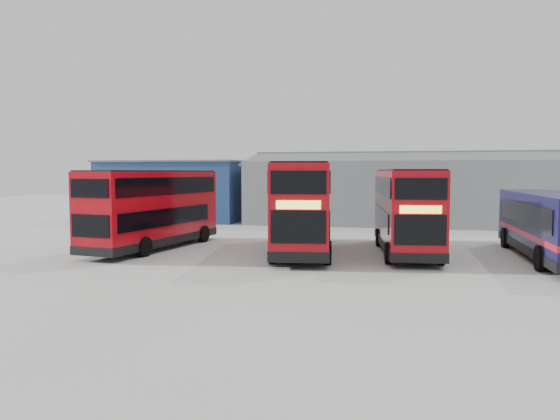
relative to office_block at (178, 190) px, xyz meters
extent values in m
plane|color=#B0B0AA|center=(14.00, -17.99, -2.58)|extent=(120.00, 120.00, 0.00)
cube|color=navy|center=(0.00, 0.01, -0.08)|extent=(12.00, 8.00, 5.00)
cube|color=slate|center=(0.00, 0.01, 2.47)|extent=(12.30, 8.30, 0.15)
cube|color=#4F92E2|center=(0.00, -4.09, 0.42)|extent=(3.96, 0.15, 1.40)
cube|color=gray|center=(22.00, 2.01, -0.08)|extent=(30.00, 12.00, 5.00)
cube|color=slate|center=(22.00, -0.79, 2.67)|extent=(30.50, 6.33, 1.29)
cube|color=slate|center=(22.00, 4.80, 2.67)|extent=(30.50, 6.33, 1.29)
cube|color=#A90912|center=(6.09, -17.66, -0.32)|extent=(3.80, 10.21, 3.85)
cube|color=black|center=(6.09, -17.66, -2.06)|extent=(3.85, 10.26, 0.43)
cube|color=black|center=(7.23, -18.21, -0.77)|extent=(1.28, 8.37, 0.90)
cube|color=black|center=(4.84, -17.86, -0.77)|extent=(1.28, 8.37, 0.90)
cube|color=black|center=(7.28, -17.84, 0.84)|extent=(1.42, 9.31, 0.90)
cube|color=black|center=(4.90, -17.49, 0.84)|extent=(1.42, 9.31, 0.90)
cube|color=black|center=(6.82, -12.71, -0.87)|extent=(2.12, 0.36, 1.28)
cube|color=black|center=(6.82, -12.71, 0.84)|extent=(2.12, 0.36, 0.90)
cube|color=yellow|center=(6.82, -12.70, -0.01)|extent=(1.70, 0.29, 0.33)
cube|color=black|center=(5.36, -22.62, -0.87)|extent=(2.07, 0.35, 1.04)
cube|color=black|center=(5.36, -22.62, 0.84)|extent=(2.07, 0.35, 0.85)
cube|color=black|center=(6.09, -17.66, 1.62)|extent=(3.64, 10.05, 0.09)
cylinder|color=black|center=(7.72, -14.40, -2.09)|extent=(0.44, 1.02, 0.99)
cylinder|color=black|center=(5.47, -14.07, -2.09)|extent=(0.44, 1.02, 0.99)
cylinder|color=black|center=(6.85, -20.32, -2.09)|extent=(0.44, 1.02, 0.99)
cylinder|color=black|center=(4.60, -19.99, -2.09)|extent=(0.44, 1.02, 0.99)
cube|color=#A90912|center=(14.22, -17.09, -0.12)|extent=(4.02, 11.11, 4.19)
cube|color=black|center=(14.22, -17.09, -2.01)|extent=(4.07, 11.16, 0.47)
cube|color=black|center=(12.87, -16.86, -0.61)|extent=(1.29, 9.13, 0.98)
cube|color=black|center=(15.47, -16.51, -0.61)|extent=(1.29, 9.13, 0.98)
cube|color=black|center=(12.92, -17.27, 1.14)|extent=(1.43, 10.15, 0.98)
cube|color=black|center=(15.53, -16.92, 1.14)|extent=(1.43, 10.15, 0.98)
cube|color=black|center=(14.96, -22.49, -0.72)|extent=(2.31, 0.36, 1.40)
cube|color=black|center=(14.96, -22.49, 1.14)|extent=(2.31, 0.36, 0.98)
cube|color=yellow|center=(14.96, -22.51, 0.21)|extent=(1.85, 0.29, 0.36)
cube|color=black|center=(13.49, -11.69, -0.72)|extent=(2.26, 0.36, 1.14)
cube|color=black|center=(13.49, -11.69, 1.14)|extent=(2.26, 0.36, 0.93)
cube|color=black|center=(14.22, -17.09, 1.99)|extent=(3.85, 10.93, 0.10)
cylinder|color=black|center=(13.50, -21.00, -2.04)|extent=(0.47, 1.11, 1.08)
cylinder|color=black|center=(15.96, -20.67, -2.04)|extent=(0.47, 1.11, 1.08)
cylinder|color=black|center=(12.63, -14.54, -2.04)|extent=(0.47, 1.11, 1.08)
cylinder|color=black|center=(15.09, -14.21, -2.04)|extent=(0.47, 1.11, 1.08)
cube|color=#A90912|center=(19.38, -16.30, -0.30)|extent=(3.50, 10.28, 3.89)
cube|color=black|center=(19.38, -16.30, -2.05)|extent=(3.55, 10.32, 0.43)
cube|color=black|center=(18.13, -16.05, -0.76)|extent=(1.00, 8.49, 0.91)
cube|color=black|center=(20.55, -15.78, -0.76)|extent=(1.00, 8.49, 0.91)
cube|color=black|center=(18.17, -16.43, 0.87)|extent=(1.10, 9.44, 0.91)
cube|color=black|center=(20.59, -16.16, 0.87)|extent=(1.10, 9.44, 0.91)
cube|color=black|center=(19.94, -21.32, -0.85)|extent=(2.15, 0.29, 1.30)
cube|color=black|center=(19.94, -21.32, 0.87)|extent=(2.15, 0.29, 0.91)
cube|color=yellow|center=(19.94, -21.33, 0.01)|extent=(1.72, 0.23, 0.34)
cube|color=black|center=(18.82, -11.27, -0.85)|extent=(2.10, 0.28, 1.06)
cube|color=black|center=(18.82, -11.27, 0.87)|extent=(2.10, 0.28, 0.86)
cube|color=black|center=(19.38, -16.30, 1.66)|extent=(3.35, 10.12, 0.10)
cylinder|color=black|center=(18.63, -19.90, -2.08)|extent=(0.42, 1.03, 1.00)
cylinder|color=black|center=(20.91, -19.65, -2.08)|extent=(0.42, 1.03, 1.00)
cylinder|color=black|center=(17.95, -13.90, -2.08)|extent=(0.42, 1.03, 1.00)
cylinder|color=black|center=(20.24, -13.64, -2.08)|extent=(0.42, 1.03, 1.00)
cube|color=#0D103A|center=(26.11, -17.10, -0.82)|extent=(2.77, 11.61, 2.79)
cube|color=black|center=(26.11, -17.10, -2.02)|extent=(2.81, 11.65, 0.42)
cube|color=red|center=(26.11, -17.10, -1.32)|extent=(2.80, 11.64, 0.26)
cube|color=black|center=(24.77, -17.43, -0.37)|extent=(0.17, 9.68, 1.00)
cube|color=black|center=(26.04, -11.29, -0.63)|extent=(2.37, 0.08, 1.37)
cylinder|color=black|center=(27.32, -12.98, -2.03)|extent=(0.35, 1.10, 1.09)
cylinder|color=black|center=(24.80, -13.01, -2.03)|extent=(0.35, 1.10, 1.09)
cylinder|color=black|center=(24.88, -20.37, -2.03)|extent=(0.35, 1.10, 1.09)
cube|color=white|center=(-3.75, -5.99, -1.42)|extent=(3.35, 4.97, 1.76)
cube|color=black|center=(-4.57, -8.17, -1.15)|extent=(1.57, 0.63, 0.65)
cube|color=black|center=(-5.16, -7.04, -1.15)|extent=(0.34, 0.79, 0.55)
cube|color=black|center=(-3.39, -7.70, -1.15)|extent=(0.34, 0.79, 0.55)
cylinder|color=black|center=(-5.14, -7.15, -2.25)|extent=(0.44, 0.70, 0.67)
cylinder|color=black|center=(-3.48, -7.77, -2.25)|extent=(0.44, 0.70, 0.67)
cylinder|color=black|center=(-4.03, -4.21, -2.25)|extent=(0.44, 0.70, 0.67)
cylinder|color=black|center=(-2.37, -4.83, -2.25)|extent=(0.44, 0.70, 0.67)
camera|label=1|loc=(19.11, -44.81, 1.58)|focal=35.00mm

